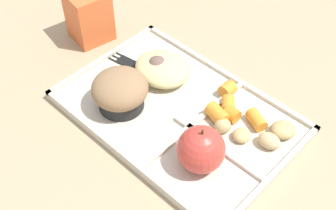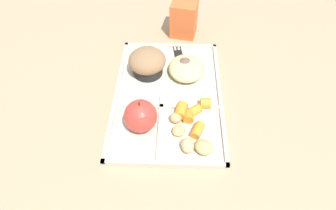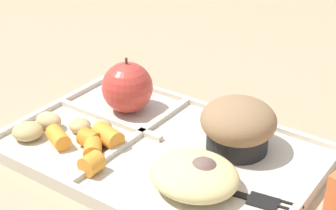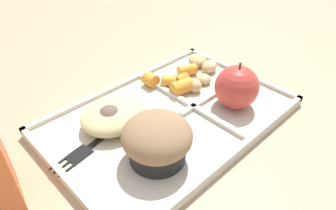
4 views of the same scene
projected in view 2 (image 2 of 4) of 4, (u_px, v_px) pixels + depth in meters
ground at (168, 98)px, 0.71m from camera, size 6.00×6.00×0.00m
lunch_tray at (168, 97)px, 0.70m from camera, size 0.38×0.26×0.02m
green_apple at (141, 116)px, 0.61m from camera, size 0.07×0.07×0.08m
bran_muffin at (147, 63)px, 0.73m from camera, size 0.09×0.09×0.07m
carrot_slice_diagonal at (189, 117)px, 0.64m from camera, size 0.02×0.02×0.02m
carrot_slice_tilted at (181, 110)px, 0.65m from camera, size 0.04×0.03×0.03m
carrot_slice_large at (206, 103)px, 0.67m from camera, size 0.02×0.02×0.02m
carrot_slice_near_corner at (198, 130)px, 0.62m from camera, size 0.04×0.03×0.02m
carrot_slice_small at (195, 111)px, 0.66m from camera, size 0.03×0.04×0.02m
potato_chunk_corner at (187, 145)px, 0.59m from camera, size 0.04×0.03×0.02m
potato_chunk_small at (204, 147)px, 0.59m from camera, size 0.05×0.05×0.02m
potato_chunk_browned at (179, 131)px, 0.62m from camera, size 0.04×0.04×0.02m
potato_chunk_wedge at (176, 118)px, 0.64m from camera, size 0.04×0.04×0.02m
egg_noodle_pile at (186, 68)px, 0.74m from camera, size 0.10×0.09×0.03m
meatball_center at (186, 66)px, 0.74m from camera, size 0.04×0.04×0.04m
meatball_front at (187, 68)px, 0.74m from camera, size 0.03×0.03×0.03m
meatball_back at (185, 65)px, 0.74m from camera, size 0.04×0.04×0.04m
plastic_fork at (180, 60)px, 0.79m from camera, size 0.15×0.04×0.00m
milk_carton at (184, 18)px, 0.85m from camera, size 0.08×0.08×0.10m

